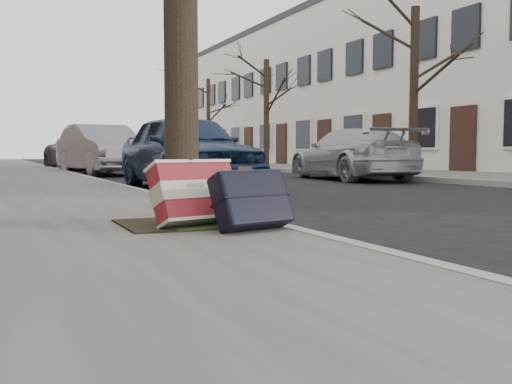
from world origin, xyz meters
name	(u,v)px	position (x,y,z in m)	size (l,w,h in m)	color
ground	(479,244)	(0.00, 0.00, 0.00)	(120.00, 120.00, 0.00)	black
far_sidewalk	(322,169)	(7.80, 15.00, 0.06)	(4.00, 70.00, 0.12)	slate
house_far	(419,83)	(13.15, 16.00, 3.60)	(6.70, 40.00, 7.20)	silver
dirt_patch	(176,223)	(-2.00, 1.20, 0.13)	(0.85, 0.85, 0.01)	black
suitcase_red	(195,194)	(-1.90, 1.01, 0.38)	(0.66, 0.18, 0.48)	maroon
suitcase_navy	(251,199)	(-1.60, 0.62, 0.35)	(0.59, 0.19, 0.42)	black
car_near_front	(186,151)	(0.03, 7.22, 0.72)	(1.70, 4.23, 1.44)	#172849
car_near_mid	(102,150)	(-0.21, 14.82, 0.77)	(1.64, 4.70, 1.55)	#95979C
car_near_back	(83,153)	(-0.03, 20.19, 0.66)	(2.19, 4.76, 1.32)	#393A3F
car_far_front	(351,155)	(4.87, 8.83, 0.63)	(1.78, 4.37, 1.27)	#A0A4A8
car_far_back	(209,152)	(4.58, 18.27, 0.69)	(1.63, 4.06, 1.38)	maroon
tree_far_a	(414,91)	(7.20, 9.26, 2.37)	(0.24, 0.24, 4.50)	black
tree_far_b	(266,113)	(7.20, 18.46, 2.34)	(0.24, 0.24, 4.43)	black
tree_far_c	(208,121)	(7.20, 25.50, 2.35)	(0.21, 0.21, 4.46)	black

